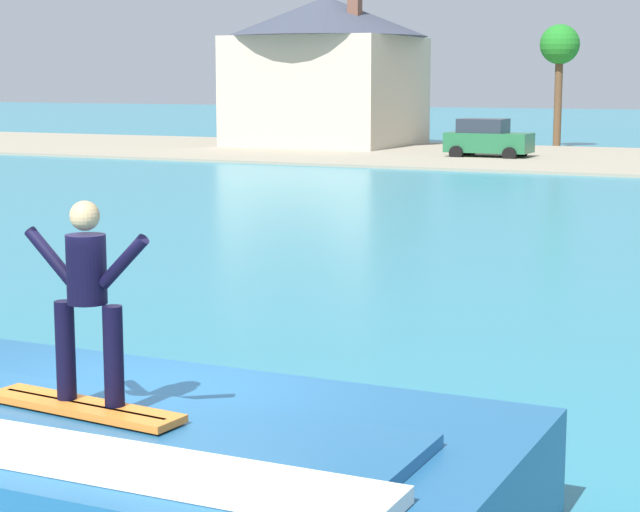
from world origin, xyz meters
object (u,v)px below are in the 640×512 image
object	(u,v)px
house_with_chimney	(327,65)
surfboard	(84,407)
wave_crest	(44,454)
surfer	(87,291)
tree_short_bushy	(560,49)
car_near_shore	(487,139)

from	to	relation	value
house_with_chimney	surfboard	bearing A→B (deg)	-67.23
wave_crest	house_with_chimney	size ratio (longest dim) A/B	0.76
wave_crest	house_with_chimney	xyz separation A→B (m)	(-19.85, 48.62, 3.89)
surfboard	surfer	distance (m)	0.95
tree_short_bushy	car_near_shore	bearing A→B (deg)	-95.27
surfer	tree_short_bushy	distance (m)	54.09
car_near_shore	tree_short_bushy	distance (m)	10.65
wave_crest	house_with_chimney	world-z (taller)	house_with_chimney
surfer	car_near_shore	xyz separation A→B (m)	(-9.90, 43.52, -1.10)
surfboard	tree_short_bushy	distance (m)	54.20
wave_crest	car_near_shore	xyz separation A→B (m)	(-9.18, 43.25, 0.44)
wave_crest	surfer	world-z (taller)	surfer
surfer	car_near_shore	world-z (taller)	surfer
surfer	house_with_chimney	distance (m)	53.10
car_near_shore	house_with_chimney	bearing A→B (deg)	153.29
car_near_shore	tree_short_bushy	size ratio (longest dim) A/B	0.59
wave_crest	tree_short_bushy	world-z (taller)	tree_short_bushy
wave_crest	surfer	size ratio (longest dim) A/B	5.02
wave_crest	car_near_shore	world-z (taller)	car_near_shore
wave_crest	car_near_shore	distance (m)	44.21
surfer	house_with_chimney	xyz separation A→B (m)	(-20.57, 48.89, 2.35)
surfboard	car_near_shore	size ratio (longest dim) A/B	0.48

